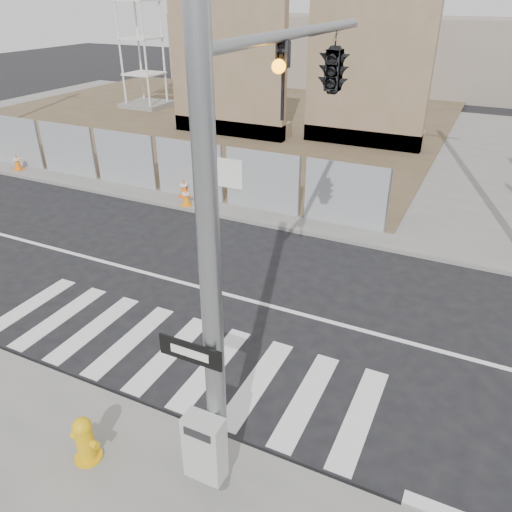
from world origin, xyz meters
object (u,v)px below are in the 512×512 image
at_px(traffic_cone_d, 186,197).
at_px(traffic_cone_b, 17,162).
at_px(signal_pole, 300,130).
at_px(fire_hydrant, 85,439).
at_px(traffic_cone_c, 184,188).

bearing_deg(traffic_cone_d, traffic_cone_b, 178.10).
bearing_deg(traffic_cone_d, signal_pole, -44.43).
distance_m(fire_hydrant, traffic_cone_c, 11.25).
height_order(traffic_cone_b, traffic_cone_d, traffic_cone_b).
bearing_deg(fire_hydrant, traffic_cone_d, 121.81).
distance_m(fire_hydrant, traffic_cone_d, 10.44).
height_order(fire_hydrant, traffic_cone_b, fire_hydrant).
distance_m(traffic_cone_b, traffic_cone_c, 7.80).
relative_size(traffic_cone_b, traffic_cone_c, 1.00).
bearing_deg(fire_hydrant, traffic_cone_c, 122.76).
bearing_deg(traffic_cone_b, traffic_cone_d, -1.90).
bearing_deg(signal_pole, fire_hydrant, -122.77).
xyz_separation_m(signal_pole, fire_hydrant, (-2.09, -3.25, -4.25)).
bearing_deg(traffic_cone_c, traffic_cone_b, -177.20).
bearing_deg(signal_pole, traffic_cone_b, 156.00).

